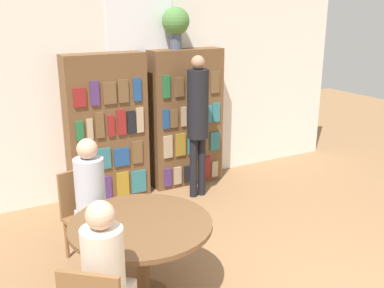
% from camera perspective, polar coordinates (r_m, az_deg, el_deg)
% --- Properties ---
extents(wall_back, '(6.40, 0.07, 3.00)m').
position_cam_1_polar(wall_back, '(5.98, -6.50, 8.41)').
color(wall_back, silver).
rests_on(wall_back, ground_plane).
extents(bookshelf_left, '(1.01, 0.34, 1.86)m').
position_cam_1_polar(bookshelf_left, '(5.73, -10.75, 1.92)').
color(bookshelf_left, brown).
rests_on(bookshelf_left, ground_plane).
extents(bookshelf_right, '(1.01, 0.34, 1.86)m').
position_cam_1_polar(bookshelf_right, '(6.16, -0.76, 3.28)').
color(bookshelf_right, brown).
rests_on(bookshelf_right, ground_plane).
extents(flower_vase, '(0.35, 0.35, 0.53)m').
position_cam_1_polar(flower_vase, '(5.92, -2.08, 15.11)').
color(flower_vase, '#475166').
rests_on(flower_vase, bookshelf_right).
extents(reading_table, '(1.18, 1.18, 0.71)m').
position_cam_1_polar(reading_table, '(3.80, -6.47, -11.46)').
color(reading_table, brown).
rests_on(reading_table, ground_plane).
extents(chair_left_side, '(0.48, 0.48, 0.89)m').
position_cam_1_polar(chair_left_side, '(4.54, -13.49, -8.16)').
color(chair_left_side, brown).
rests_on(chair_left_side, ground_plane).
extents(seated_reader_left, '(0.35, 0.41, 1.25)m').
position_cam_1_polar(seated_reader_left, '(4.31, -12.52, -6.26)').
color(seated_reader_left, '#B2B7C6').
rests_on(seated_reader_left, ground_plane).
extents(seated_reader_right, '(0.42, 0.42, 1.25)m').
position_cam_1_polar(seated_reader_right, '(3.13, -10.81, -15.81)').
color(seated_reader_right, beige).
rests_on(seated_reader_right, ground_plane).
extents(librarian_standing, '(0.27, 0.54, 1.83)m').
position_cam_1_polar(librarian_standing, '(5.64, 0.73, 3.89)').
color(librarian_standing, black).
rests_on(librarian_standing, ground_plane).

